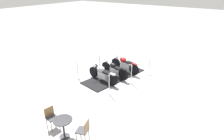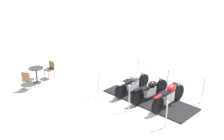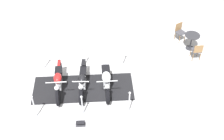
{
  "view_description": "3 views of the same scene",
  "coord_description": "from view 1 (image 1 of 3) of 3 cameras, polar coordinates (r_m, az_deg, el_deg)",
  "views": [
    {
      "loc": [
        6.31,
        -9.15,
        5.32
      ],
      "look_at": [
        0.55,
        -1.01,
        0.94
      ],
      "focal_mm": 32.05,
      "sensor_mm": 36.0,
      "label": 1
    },
    {
      "loc": [
        10.12,
        4.95,
        5.75
      ],
      "look_at": [
        0.01,
        -1.95,
        0.96
      ],
      "focal_mm": 46.37,
      "sensor_mm": 36.0,
      "label": 2
    },
    {
      "loc": [
        -8.57,
        0.8,
        8.96
      ],
      "look_at": [
        -0.09,
        -1.2,
        0.87
      ],
      "focal_mm": 47.83,
      "sensor_mm": 36.0,
      "label": 3
    }
  ],
  "objects": [
    {
      "name": "cafe_chair_across_table",
      "position": [
        8.36,
        -16.97,
        -12.49
      ],
      "size": [
        0.45,
        0.45,
        0.89
      ],
      "rotation": [
        0.0,
        0.0,
        -0.13
      ],
      "color": "olive",
      "rests_on": "ground_plane"
    },
    {
      "name": "stanchion_left_front",
      "position": [
        12.66,
        10.56,
        0.05
      ],
      "size": [
        0.35,
        0.35,
        1.08
      ],
      "color": "silver",
      "rests_on": "ground_plane"
    },
    {
      "name": "cafe_table",
      "position": [
        7.75,
        -13.77,
        -14.8
      ],
      "size": [
        0.7,
        0.7,
        0.78
      ],
      "color": "#2D2D33",
      "rests_on": "ground_plane"
    },
    {
      "name": "stanchion_left_rear",
      "position": [
        10.21,
        -0.82,
        -5.26
      ],
      "size": [
        0.33,
        0.33,
        1.15
      ],
      "color": "silver",
      "rests_on": "ground_plane"
    },
    {
      "name": "stanchion_left_mid",
      "position": [
        11.34,
        5.51,
        -2.04
      ],
      "size": [
        0.28,
        0.28,
        1.13
      ],
      "color": "silver",
      "rests_on": "ground_plane"
    },
    {
      "name": "stanchion_right_mid",
      "position": [
        13.07,
        -3.58,
        1.36
      ],
      "size": [
        0.29,
        0.29,
        1.02
      ],
      "color": "silver",
      "rests_on": "ground_plane"
    },
    {
      "name": "stanchion_right_rear",
      "position": [
        12.07,
        -9.77,
        -0.74
      ],
      "size": [
        0.3,
        0.3,
        1.11
      ],
      "color": "silver",
      "rests_on": "ground_plane"
    },
    {
      "name": "cafe_chair_near_table",
      "position": [
        7.46,
        -7.99,
        -16.48
      ],
      "size": [
        0.51,
        0.51,
        0.91
      ],
      "rotation": [
        0.0,
        0.0,
        -2.81
      ],
      "color": "olive",
      "rests_on": "ground_plane"
    },
    {
      "name": "motorcycle_maroon",
      "position": [
        12.77,
        3.51,
        1.72
      ],
      "size": [
        2.23,
        0.77,
        1.02
      ],
      "rotation": [
        0.0,
        0.0,
        -3.3
      ],
      "color": "black",
      "rests_on": "display_platform"
    },
    {
      "name": "ground_plane",
      "position": [
        12.32,
        0.63,
        -1.86
      ],
      "size": [
        80.0,
        80.0,
        0.0
      ],
      "primitive_type": "plane",
      "color": "#B2B2B7"
    },
    {
      "name": "motorcycle_black",
      "position": [
        12.14,
        0.57,
        0.2
      ],
      "size": [
        2.2,
        0.76,
        0.99
      ],
      "rotation": [
        0.0,
        0.0,
        -3.37
      ],
      "color": "black",
      "rests_on": "display_platform"
    },
    {
      "name": "motorcycle_chrome",
      "position": [
        11.53,
        -2.8,
        -0.95
      ],
      "size": [
        2.23,
        0.79,
        0.95
      ],
      "rotation": [
        0.0,
        0.0,
        -3.3
      ],
      "color": "black",
      "rests_on": "display_platform"
    },
    {
      "name": "display_platform",
      "position": [
        12.31,
        0.64,
        -1.76
      ],
      "size": [
        2.2,
        4.31,
        0.05
      ],
      "primitive_type": "cube",
      "rotation": [
        0.0,
        0.0,
        -1.74
      ],
      "color": "black",
      "rests_on": "ground_plane"
    },
    {
      "name": "info_placard",
      "position": [
        13.59,
        -4.65,
        0.91
      ],
      "size": [
        0.31,
        0.39,
        0.22
      ],
      "rotation": [
        0.0,
        0.0,
        1.4
      ],
      "color": "#333338",
      "rests_on": "ground_plane"
    },
    {
      "name": "stanchion_right_front",
      "position": [
        14.19,
        1.69,
        3.43
      ],
      "size": [
        0.3,
        0.3,
        1.15
      ],
      "color": "silver",
      "rests_on": "ground_plane"
    }
  ]
}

